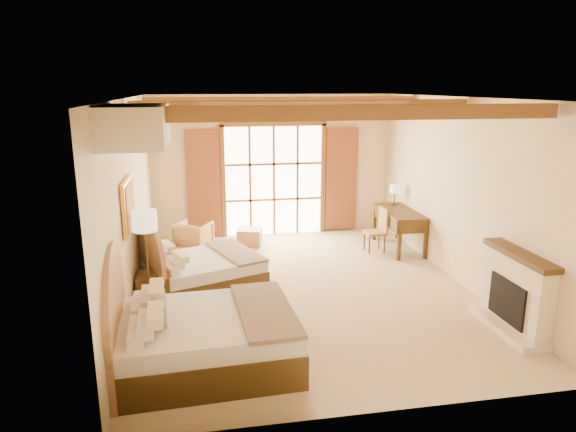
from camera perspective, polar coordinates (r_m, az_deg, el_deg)
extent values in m
plane|color=#CBAF88|center=(8.90, 1.86, -8.07)|extent=(7.00, 7.00, 0.00)
plane|color=beige|center=(11.81, -1.63, 5.60)|extent=(5.50, 0.00, 5.50)
plane|color=beige|center=(8.30, -16.96, 1.25)|extent=(0.00, 7.00, 7.00)
plane|color=beige|center=(9.38, 18.63, 2.57)|extent=(0.00, 7.00, 7.00)
plane|color=#B8813F|center=(8.23, 2.05, 13.00)|extent=(7.00, 7.00, 0.00)
cube|color=white|center=(11.83, -1.59, 3.89)|extent=(2.20, 0.02, 2.50)
cube|color=brown|center=(11.67, -9.37, 3.56)|extent=(0.75, 0.06, 2.40)
cube|color=brown|center=(12.14, 5.94, 4.09)|extent=(0.75, 0.06, 2.40)
cube|color=#F0DFC4|center=(7.97, 24.06, -7.84)|extent=(0.25, 1.30, 1.10)
cube|color=black|center=(7.97, 23.57, -8.57)|extent=(0.18, 0.80, 0.60)
cube|color=#F0DFC4|center=(8.11, 23.17, -11.20)|extent=(0.45, 1.40, 0.10)
cube|color=#402C0F|center=(7.78, 24.43, -3.95)|extent=(0.30, 1.40, 0.08)
cube|color=gold|center=(7.53, -17.36, 1.11)|extent=(0.05, 0.95, 0.75)
cube|color=gold|center=(7.53, -17.13, 1.12)|extent=(0.02, 0.82, 0.62)
cube|color=beige|center=(6.09, -16.65, 9.62)|extent=(0.70, 1.40, 0.45)
cube|color=#402C0F|center=(6.64, -9.08, -14.43)|extent=(2.27, 1.76, 0.43)
cube|color=silver|center=(6.49, -9.19, -11.86)|extent=(2.22, 1.72, 0.24)
cube|color=#856B54|center=(6.48, -2.53, -10.46)|extent=(0.74, 1.72, 0.05)
cube|color=#939F71|center=(6.40, -13.90, -10.05)|extent=(0.15, 0.45, 0.26)
cube|color=#402C0F|center=(8.92, -9.47, -6.96)|extent=(2.23, 1.97, 0.36)
cube|color=silver|center=(8.82, -9.54, -5.27)|extent=(2.18, 1.93, 0.20)
cube|color=#856B54|center=(8.81, -5.48, -4.41)|extent=(1.03, 1.53, 0.05)
cube|color=#939F71|center=(8.77, -12.41, -4.11)|extent=(0.24, 0.39, 0.22)
cube|color=#402C0F|center=(8.23, -14.59, -8.22)|extent=(0.50, 0.50, 0.60)
cylinder|color=#3A301B|center=(8.06, -14.93, -10.94)|extent=(0.24, 0.24, 0.03)
cylinder|color=#3A301B|center=(7.78, -15.27, -6.11)|extent=(0.04, 0.04, 1.43)
cylinder|color=beige|center=(7.55, -15.66, -0.50)|extent=(0.35, 0.35, 0.29)
imported|color=tan|center=(10.93, -10.48, -2.26)|extent=(0.91, 0.92, 0.63)
cube|color=#BD7953|center=(11.23, -4.27, -2.32)|extent=(0.61, 0.61, 0.36)
cube|color=#402C0F|center=(11.03, 12.31, 0.48)|extent=(0.73, 1.59, 0.06)
cube|color=#402C0F|center=(11.06, 12.27, -0.25)|extent=(0.71, 1.54, 0.25)
cube|color=olive|center=(10.84, 9.61, -1.83)|extent=(0.43, 0.43, 0.05)
cube|color=olive|center=(10.83, 10.58, -0.39)|extent=(0.07, 0.41, 0.50)
cylinder|color=#3A301B|center=(11.51, 11.72, 1.29)|extent=(0.13, 0.13, 0.02)
cylinder|color=#3A301B|center=(11.48, 11.76, 2.05)|extent=(0.03, 0.03, 0.31)
cylinder|color=beige|center=(11.44, 11.80, 2.98)|extent=(0.22, 0.22, 0.18)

